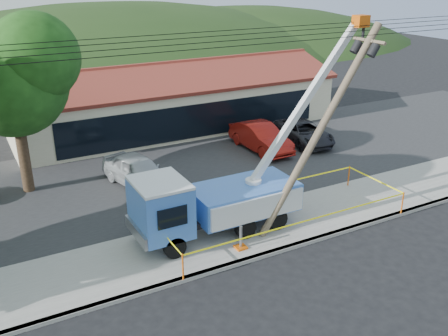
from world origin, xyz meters
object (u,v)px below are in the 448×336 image
leaning_pole (325,120)px  car_silver (139,187)px  utility_truck (213,199)px  car_dark (303,144)px  car_red (260,151)px

leaning_pole → car_silver: size_ratio=1.82×
utility_truck → car_dark: utility_truck is taller
utility_truck → leaning_pole: bearing=-15.1°
car_red → car_silver: bearing=-171.0°
utility_truck → leaning_pole: (4.62, -1.24, 3.09)m
utility_truck → car_silver: 6.66m
utility_truck → leaning_pole: 5.70m
leaning_pole → car_dark: (5.94, 9.01, -4.79)m
car_silver → car_red: car_red is taller
utility_truck → car_silver: (-1.10, 6.35, -1.69)m
utility_truck → car_silver: utility_truck is taller
car_silver → car_red: bearing=-4.6°
car_dark → car_silver: bearing=-167.0°
utility_truck → car_dark: bearing=36.3°
leaning_pole → car_silver: (-5.72, 7.60, -4.79)m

